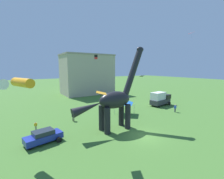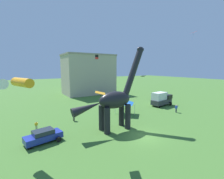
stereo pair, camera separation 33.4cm
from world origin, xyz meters
The scene contains 14 objects.
ground_plane centered at (0.00, 0.00, 0.00)m, with size 240.00×240.00×0.00m, color #42702D.
dinosaur_sculpture centered at (-2.06, 4.16, 4.36)m, with size 11.53×2.44×12.05m.
parked_sedan_left centered at (-11.46, 5.22, 0.81)m, with size 4.46×2.55×1.55m.
parked_box_truck centered at (14.97, 10.36, 1.65)m, with size 5.83×2.82×3.20m.
person_far_spectator centered at (-11.78, 10.08, 0.69)m, with size 0.43×0.19×1.14m.
person_photographer centered at (-5.99, 10.77, 0.91)m, with size 0.56×0.25×1.51m.
person_strolling_adult centered at (13.08, 4.88, 0.95)m, with size 0.59×0.26×1.57m.
festival_canopy_tent centered at (3.52, 9.27, 2.54)m, with size 3.15×3.15×3.00m.
kite_mid_right centered at (-13.61, 2.94, 7.49)m, with size 3.13×3.22×0.92m.
kite_near_low centered at (0.41, 14.77, 11.06)m, with size 0.85×0.85×0.88m.
kite_mid_left centered at (19.52, 6.41, 16.46)m, with size 1.37×1.54×1.65m.
kite_mid_center centered at (16.03, 17.87, 6.59)m, with size 1.30×0.99×0.34m.
kite_far_right centered at (-6.84, -0.77, 6.47)m, with size 1.47×1.61×0.23m.
background_building_block centered at (7.39, 35.70, 6.70)m, with size 16.66×10.41×13.38m.
Camera 2 is at (-13.59, -13.98, 8.89)m, focal length 24.72 mm.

